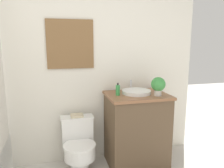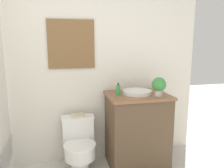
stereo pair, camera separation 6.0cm
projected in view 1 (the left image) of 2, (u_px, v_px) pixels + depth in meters
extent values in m
cube|color=silver|center=(59.00, 60.00, 2.51)|extent=(3.39, 0.05, 2.50)
cube|color=brown|center=(70.00, 44.00, 2.48)|extent=(0.53, 0.02, 0.55)
cube|color=silver|center=(70.00, 44.00, 2.47)|extent=(0.50, 0.01, 0.52)
cylinder|color=white|center=(80.00, 164.00, 2.46)|extent=(0.20, 0.20, 0.19)
cylinder|color=white|center=(80.00, 152.00, 2.39)|extent=(0.34, 0.34, 0.14)
cylinder|color=white|center=(80.00, 145.00, 2.37)|extent=(0.35, 0.35, 0.02)
cube|color=white|center=(77.00, 132.00, 2.56)|extent=(0.36, 0.16, 0.35)
cube|color=white|center=(77.00, 117.00, 2.53)|extent=(0.37, 0.16, 0.02)
cube|color=brown|center=(136.00, 131.00, 2.57)|extent=(0.66, 0.52, 0.84)
cube|color=brown|center=(137.00, 95.00, 2.49)|extent=(0.69, 0.55, 0.03)
cylinder|color=white|center=(136.00, 92.00, 2.51)|extent=(0.33, 0.33, 0.04)
cylinder|color=silver|center=(131.00, 85.00, 2.68)|extent=(0.02, 0.02, 0.13)
cylinder|color=green|center=(118.00, 90.00, 2.42)|extent=(0.05, 0.05, 0.11)
cylinder|color=black|center=(118.00, 84.00, 2.41)|extent=(0.02, 0.02, 0.03)
cylinder|color=beige|center=(158.00, 93.00, 2.41)|extent=(0.08, 0.08, 0.07)
sphere|color=#3D8E42|center=(158.00, 84.00, 2.39)|extent=(0.16, 0.16, 0.16)
cube|color=beige|center=(77.00, 115.00, 2.53)|extent=(0.14, 0.12, 0.02)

